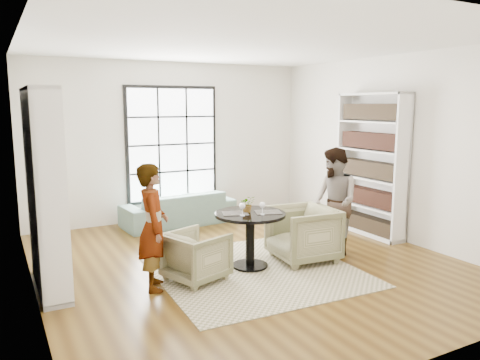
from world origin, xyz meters
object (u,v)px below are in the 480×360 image
armchair_right (303,234)px  wine_glass_left (242,206)px  sofa (179,208)px  person_left (153,227)px  pedestal_table (250,228)px  armchair_left (196,256)px  person_right (334,202)px  wine_glass_right (262,205)px  flower_centerpiece (248,204)px

armchair_right → wine_glass_left: (-0.97, 0.01, 0.50)m
sofa → wine_glass_left: (-0.15, -2.75, 0.59)m
person_left → pedestal_table: bearing=-70.7°
armchair_left → wine_glass_left: bearing=-109.5°
person_right → pedestal_table: bearing=-80.8°
sofa → armchair_right: armchair_right is taller
pedestal_table → person_left: 1.40m
person_right → wine_glass_right: bearing=-73.7°
armchair_left → person_left: size_ratio=0.46×
pedestal_table → flower_centerpiece: bearing=100.3°
wine_glass_right → flower_centerpiece: size_ratio=0.75×
pedestal_table → wine_glass_left: (-0.17, -0.09, 0.34)m
pedestal_table → wine_glass_right: size_ratio=5.60×
wine_glass_right → sofa: bearing=92.4°
sofa → person_right: 3.12m
armchair_right → person_right: bearing=95.1°
wine_glass_right → pedestal_table: bearing=119.9°
sofa → armchair_left: bearing=68.6°
armchair_left → wine_glass_left: (0.66, -0.00, 0.57)m
pedestal_table → flower_centerpiece: flower_centerpiece is taller
person_right → wine_glass_left: 1.53m
pedestal_table → person_left: bearing=-176.2°
person_left → flower_centerpiece: (1.37, 0.15, 0.11)m
armchair_right → person_right: 0.68m
armchair_right → armchair_left: bearing=-85.3°
pedestal_table → armchair_left: 0.87m
wine_glass_left → pedestal_table: bearing=28.5°
armchair_left → person_right: (2.18, -0.01, 0.48)m
armchair_left → flower_centerpiece: size_ratio=3.06×
sofa → person_right: size_ratio=1.29×
armchair_left → flower_centerpiece: flower_centerpiece is taller
person_left → armchair_right: bearing=-74.7°
pedestal_table → wine_glass_left: size_ratio=5.48×
pedestal_table → person_left: person_left is taller
armchair_left → person_right: size_ratio=0.44×
person_left → person_right: bearing=-74.7°
sofa → armchair_left: 2.87m
sofa → person_right: bearing=111.5°
person_left → wine_glass_left: size_ratio=8.74×
armchair_right → person_left: size_ratio=0.56×
person_left → person_right: (2.73, -0.01, 0.03)m
sofa → person_right: (1.37, -2.76, 0.50)m
person_left → armchair_left: bearing=-74.5°
sofa → wine_glass_left: size_ratio=11.78×
person_right → sofa: bearing=-140.0°
sofa → flower_centerpiece: flower_centerpiece is taller
armchair_right → sofa: bearing=-158.3°
wine_glass_left → sofa: bearing=86.9°
person_left → flower_centerpiece: 1.38m
person_right → person_left: bearing=-76.7°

